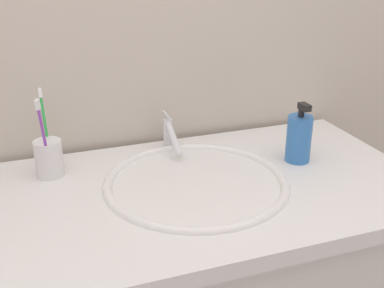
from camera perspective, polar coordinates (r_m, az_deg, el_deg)
tiled_wall_back at (r=1.34m, az=-3.23°, el=16.02°), size 2.24×0.04×2.40m
sink_basin at (r=1.17m, az=0.50°, el=-6.68°), size 0.45×0.45×0.13m
faucet at (r=1.31m, az=-2.64°, el=1.15°), size 0.02×0.15×0.10m
toothbrush_cup at (r=1.22m, az=-16.79°, el=-1.66°), size 0.07×0.07×0.09m
toothbrush_green at (r=1.22m, az=-17.21°, el=2.20°), size 0.01×0.06×0.21m
toothbrush_purple at (r=1.16m, az=-17.39°, el=1.06°), size 0.02×0.03×0.20m
soap_dispenser at (r=1.27m, az=12.70°, el=0.71°), size 0.06×0.06×0.16m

